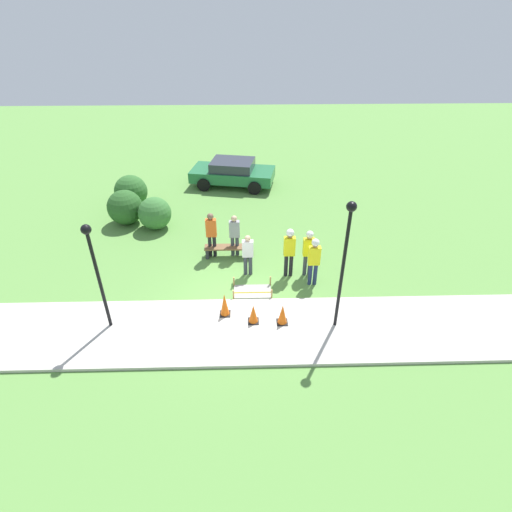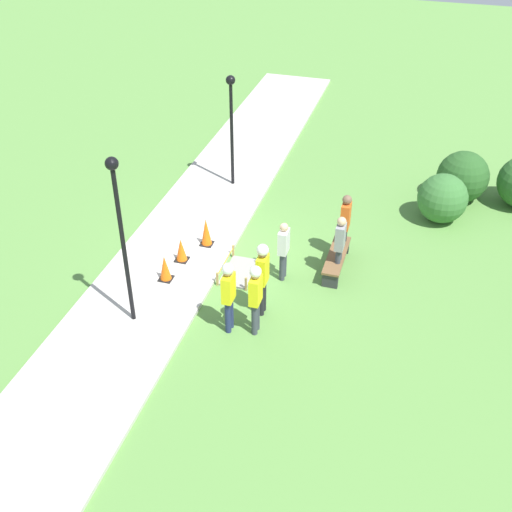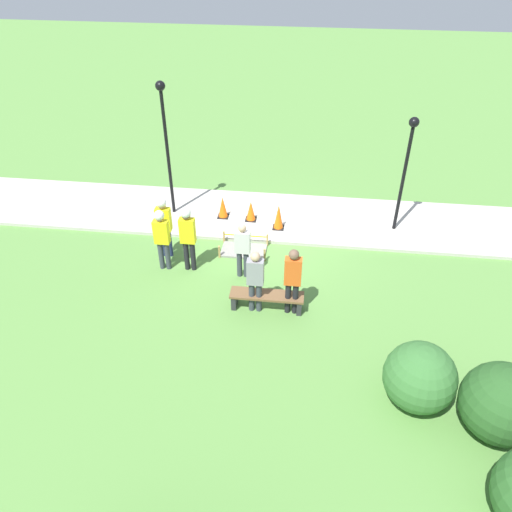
{
  "view_description": "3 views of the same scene",
  "coord_description": "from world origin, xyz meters",
  "px_view_note": "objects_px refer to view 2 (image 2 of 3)",
  "views": [
    {
      "loc": [
        0.44,
        -10.46,
        8.53
      ],
      "look_at": [
        0.76,
        1.21,
        1.03
      ],
      "focal_mm": 28.0,
      "sensor_mm": 36.0,
      "label": 1
    },
    {
      "loc": [
        13.27,
        4.67,
        9.86
      ],
      "look_at": [
        0.93,
        1.01,
        0.85
      ],
      "focal_mm": 45.0,
      "sensor_mm": 36.0,
      "label": 2
    },
    {
      "loc": [
        -1.15,
        12.08,
        8.35
      ],
      "look_at": [
        0.1,
        1.76,
        0.8
      ],
      "focal_mm": 35.0,
      "sensor_mm": 36.0,
      "label": 3
    }
  ],
  "objects_px": {
    "bystander_in_gray_shirt": "(283,248)",
    "park_bench": "(336,258)",
    "bystander_in_orange_shirt": "(345,222)",
    "worker_assistant": "(229,291)",
    "worker_trainee": "(256,293)",
    "traffic_cone_far_patch": "(181,250)",
    "bystander_in_white_shirt": "(340,243)",
    "traffic_cone_near_patch": "(206,232)",
    "traffic_cone_sidewalk_edge": "(165,268)",
    "lamppost_near": "(120,220)",
    "worker_supervisor": "(262,272)",
    "lamppost_far": "(231,114)"
  },
  "relations": [
    {
      "from": "bystander_in_white_shirt",
      "to": "bystander_in_orange_shirt",
      "type": "bearing_deg",
      "value": -178.11
    },
    {
      "from": "worker_trainee",
      "to": "bystander_in_white_shirt",
      "type": "distance_m",
      "value": 3.01
    },
    {
      "from": "bystander_in_gray_shirt",
      "to": "lamppost_far",
      "type": "bearing_deg",
      "value": -147.26
    },
    {
      "from": "traffic_cone_sidewalk_edge",
      "to": "lamppost_near",
      "type": "bearing_deg",
      "value": -4.32
    },
    {
      "from": "worker_assistant",
      "to": "bystander_in_orange_shirt",
      "type": "height_order",
      "value": "bystander_in_orange_shirt"
    },
    {
      "from": "bystander_in_white_shirt",
      "to": "lamppost_far",
      "type": "xyz_separation_m",
      "value": [
        -3.76,
        -4.05,
        1.43
      ]
    },
    {
      "from": "traffic_cone_sidewalk_edge",
      "to": "worker_trainee",
      "type": "bearing_deg",
      "value": 67.24
    },
    {
      "from": "worker_trainee",
      "to": "lamppost_far",
      "type": "xyz_separation_m",
      "value": [
        -6.42,
        -2.66,
        1.32
      ]
    },
    {
      "from": "traffic_cone_far_patch",
      "to": "park_bench",
      "type": "xyz_separation_m",
      "value": [
        -0.91,
        3.94,
        -0.1
      ]
    },
    {
      "from": "park_bench",
      "to": "worker_trainee",
      "type": "distance_m",
      "value": 3.3
    },
    {
      "from": "traffic_cone_near_patch",
      "to": "park_bench",
      "type": "bearing_deg",
      "value": 90.27
    },
    {
      "from": "worker_supervisor",
      "to": "worker_assistant",
      "type": "relative_size",
      "value": 1.04
    },
    {
      "from": "traffic_cone_far_patch",
      "to": "traffic_cone_sidewalk_edge",
      "type": "bearing_deg",
      "value": -4.62
    },
    {
      "from": "traffic_cone_sidewalk_edge",
      "to": "worker_trainee",
      "type": "distance_m",
      "value": 3.0
    },
    {
      "from": "worker_assistant",
      "to": "worker_trainee",
      "type": "relative_size",
      "value": 1.01
    },
    {
      "from": "traffic_cone_sidewalk_edge",
      "to": "worker_assistant",
      "type": "xyz_separation_m",
      "value": [
        1.24,
        2.11,
        0.67
      ]
    },
    {
      "from": "worker_trainee",
      "to": "bystander_in_orange_shirt",
      "type": "relative_size",
      "value": 0.98
    },
    {
      "from": "bystander_in_orange_shirt",
      "to": "worker_assistant",
      "type": "bearing_deg",
      "value": -28.31
    },
    {
      "from": "lamppost_far",
      "to": "bystander_in_orange_shirt",
      "type": "bearing_deg",
      "value": 54.41
    },
    {
      "from": "traffic_cone_far_patch",
      "to": "park_bench",
      "type": "distance_m",
      "value": 4.04
    },
    {
      "from": "traffic_cone_near_patch",
      "to": "bystander_in_white_shirt",
      "type": "distance_m",
      "value": 3.7
    },
    {
      "from": "traffic_cone_far_patch",
      "to": "worker_trainee",
      "type": "bearing_deg",
      "value": 52.39
    },
    {
      "from": "worker_trainee",
      "to": "lamppost_far",
      "type": "relative_size",
      "value": 0.52
    },
    {
      "from": "traffic_cone_near_patch",
      "to": "park_bench",
      "type": "xyz_separation_m",
      "value": [
        -0.02,
        3.57,
        -0.17
      ]
    },
    {
      "from": "worker_supervisor",
      "to": "worker_assistant",
      "type": "distance_m",
      "value": 0.97
    },
    {
      "from": "traffic_cone_near_patch",
      "to": "traffic_cone_far_patch",
      "type": "bearing_deg",
      "value": -22.62
    },
    {
      "from": "bystander_in_gray_shirt",
      "to": "lamppost_far",
      "type": "height_order",
      "value": "lamppost_far"
    },
    {
      "from": "lamppost_far",
      "to": "bystander_in_gray_shirt",
      "type": "bearing_deg",
      "value": 32.74
    },
    {
      "from": "traffic_cone_near_patch",
      "to": "worker_assistant",
      "type": "relative_size",
      "value": 0.43
    },
    {
      "from": "traffic_cone_far_patch",
      "to": "lamppost_far",
      "type": "bearing_deg",
      "value": -179.63
    },
    {
      "from": "traffic_cone_near_patch",
      "to": "bystander_in_orange_shirt",
      "type": "relative_size",
      "value": 0.43
    },
    {
      "from": "traffic_cone_far_patch",
      "to": "worker_trainee",
      "type": "xyz_separation_m",
      "value": [
        2.02,
        2.63,
        0.68
      ]
    },
    {
      "from": "park_bench",
      "to": "lamppost_near",
      "type": "relative_size",
      "value": 0.44
    },
    {
      "from": "bystander_in_gray_shirt",
      "to": "park_bench",
      "type": "bearing_deg",
      "value": 122.07
    },
    {
      "from": "traffic_cone_far_patch",
      "to": "bystander_in_white_shirt",
      "type": "xyz_separation_m",
      "value": [
        -0.63,
        4.03,
        0.57
      ]
    },
    {
      "from": "lamppost_far",
      "to": "worker_supervisor",
      "type": "bearing_deg",
      "value": 24.54
    },
    {
      "from": "traffic_cone_near_patch",
      "to": "traffic_cone_sidewalk_edge",
      "type": "relative_size",
      "value": 1.15
    },
    {
      "from": "worker_assistant",
      "to": "traffic_cone_near_patch",
      "type": "bearing_deg",
      "value": -151.17
    },
    {
      "from": "traffic_cone_sidewalk_edge",
      "to": "park_bench",
      "type": "xyz_separation_m",
      "value": [
        -1.8,
        4.01,
        -0.12
      ]
    },
    {
      "from": "traffic_cone_far_patch",
      "to": "bystander_in_gray_shirt",
      "type": "bearing_deg",
      "value": 92.91
    },
    {
      "from": "bystander_in_orange_shirt",
      "to": "lamppost_near",
      "type": "height_order",
      "value": "lamppost_near"
    },
    {
      "from": "worker_assistant",
      "to": "lamppost_near",
      "type": "distance_m",
      "value": 2.81
    },
    {
      "from": "worker_assistant",
      "to": "worker_trainee",
      "type": "xyz_separation_m",
      "value": [
        -0.1,
        0.59,
        -0.02
      ]
    },
    {
      "from": "traffic_cone_sidewalk_edge",
      "to": "bystander_in_white_shirt",
      "type": "distance_m",
      "value": 4.41
    },
    {
      "from": "bystander_in_white_shirt",
      "to": "bystander_in_gray_shirt",
      "type": "bearing_deg",
      "value": -69.36
    },
    {
      "from": "bystander_in_gray_shirt",
      "to": "traffic_cone_near_patch",
      "type": "bearing_deg",
      "value": -107.88
    },
    {
      "from": "bystander_in_gray_shirt",
      "to": "lamppost_near",
      "type": "relative_size",
      "value": 0.39
    },
    {
      "from": "traffic_cone_far_patch",
      "to": "bystander_in_white_shirt",
      "type": "relative_size",
      "value": 0.37
    },
    {
      "from": "worker_trainee",
      "to": "bystander_in_orange_shirt",
      "type": "distance_m",
      "value": 3.8
    },
    {
      "from": "traffic_cone_near_patch",
      "to": "bystander_in_gray_shirt",
      "type": "bearing_deg",
      "value": 72.12
    }
  ]
}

